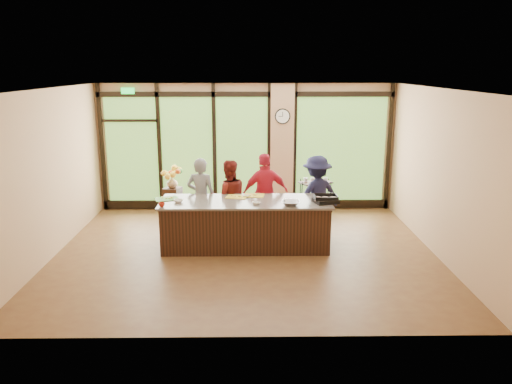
{
  "coord_description": "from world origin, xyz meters",
  "views": [
    {
      "loc": [
        0.08,
        -8.75,
        3.37
      ],
      "look_at": [
        0.2,
        0.4,
        1.06
      ],
      "focal_mm": 35.0,
      "sensor_mm": 36.0,
      "label": 1
    }
  ],
  "objects_px": {
    "island_base": "(246,225)",
    "bar_cart": "(315,194)",
    "flower_stand": "(173,203)",
    "cook_right": "(316,195)",
    "cook_left": "(201,197)",
    "roasting_pan": "(326,201)"
  },
  "relations": [
    {
      "from": "island_base",
      "to": "roasting_pan",
      "type": "xyz_separation_m",
      "value": [
        1.49,
        -0.16,
        0.52
      ]
    },
    {
      "from": "cook_right",
      "to": "cook_left",
      "type": "bearing_deg",
      "value": -22.03
    },
    {
      "from": "island_base",
      "to": "roasting_pan",
      "type": "bearing_deg",
      "value": -6.11
    },
    {
      "from": "bar_cart",
      "to": "cook_right",
      "type": "bearing_deg",
      "value": -119.04
    },
    {
      "from": "roasting_pan",
      "to": "cook_right",
      "type": "bearing_deg",
      "value": 73.67
    },
    {
      "from": "cook_left",
      "to": "cook_right",
      "type": "bearing_deg",
      "value": -165.45
    },
    {
      "from": "bar_cart",
      "to": "roasting_pan",
      "type": "bearing_deg",
      "value": -114.84
    },
    {
      "from": "flower_stand",
      "to": "bar_cart",
      "type": "distance_m",
      "value": 3.24
    },
    {
      "from": "cook_right",
      "to": "bar_cart",
      "type": "height_order",
      "value": "cook_right"
    },
    {
      "from": "cook_right",
      "to": "bar_cart",
      "type": "xyz_separation_m",
      "value": [
        0.11,
        1.02,
        -0.24
      ]
    },
    {
      "from": "island_base",
      "to": "bar_cart",
      "type": "xyz_separation_m",
      "value": [
        1.56,
        1.83,
        0.13
      ]
    },
    {
      "from": "roasting_pan",
      "to": "flower_stand",
      "type": "bearing_deg",
      "value": 127.61
    },
    {
      "from": "island_base",
      "to": "cook_right",
      "type": "relative_size",
      "value": 1.9
    },
    {
      "from": "island_base",
      "to": "flower_stand",
      "type": "bearing_deg",
      "value": 130.64
    },
    {
      "from": "island_base",
      "to": "cook_left",
      "type": "relative_size",
      "value": 1.92
    },
    {
      "from": "island_base",
      "to": "bar_cart",
      "type": "height_order",
      "value": "bar_cart"
    },
    {
      "from": "cook_right",
      "to": "flower_stand",
      "type": "relative_size",
      "value": 2.31
    },
    {
      "from": "cook_left",
      "to": "bar_cart",
      "type": "distance_m",
      "value": 2.72
    },
    {
      "from": "flower_stand",
      "to": "bar_cart",
      "type": "bearing_deg",
      "value": 14.74
    },
    {
      "from": "island_base",
      "to": "bar_cart",
      "type": "relative_size",
      "value": 3.25
    },
    {
      "from": "cook_left",
      "to": "cook_right",
      "type": "relative_size",
      "value": 0.99
    },
    {
      "from": "roasting_pan",
      "to": "bar_cart",
      "type": "height_order",
      "value": "roasting_pan"
    }
  ]
}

